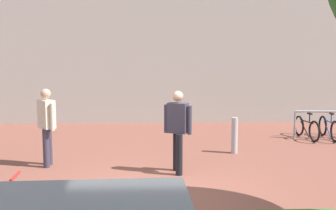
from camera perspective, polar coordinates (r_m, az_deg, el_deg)
name	(u,v)px	position (r m, az deg, el deg)	size (l,w,h in m)	color
ground_plane	(153,197)	(7.40, -2.11, -12.51)	(60.00, 60.00, 0.00)	brown
bollard_steel	(234,135)	(10.55, 9.07, -4.12)	(0.16, 0.16, 0.90)	#ADADB2
person_suited_navy	(178,126)	(8.62, 1.34, -2.94)	(0.56, 0.49, 1.72)	black
person_shirt_blue	(47,122)	(9.52, -16.24, -2.27)	(0.44, 0.48, 1.72)	#383342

